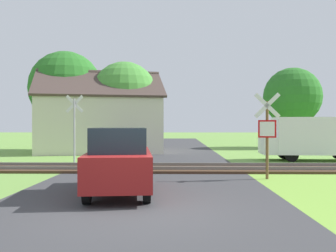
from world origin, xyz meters
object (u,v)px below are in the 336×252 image
tree_far (292,97)px  mail_truck (312,137)px  stop_sign_near (267,131)px  parked_car (119,160)px  house (99,123)px  tree_left (66,88)px  crossing_sign_far (74,123)px  tree_center (124,95)px

tree_far → mail_truck: tree_far is taller
stop_sign_near → parked_car: stop_sign_near is taller
house → parked_car: bearing=-89.0°
mail_truck → parked_car: size_ratio=1.20×
tree_left → parked_car: bearing=-69.0°
house → tree_far: size_ratio=1.46×
stop_sign_near → crossing_sign_far: crossing_sign_far is taller
mail_truck → parked_car: 12.74m
crossing_sign_far → tree_center: (1.46, 7.37, 1.99)m
house → mail_truck: 13.73m
crossing_sign_far → house: (-0.25, 7.23, 0.08)m
crossing_sign_far → tree_far: tree_far is taller
tree_left → parked_car: tree_left is taller
stop_sign_near → house: bearing=-43.9°
crossing_sign_far → tree_center: tree_center is taller
tree_far → mail_truck: (-2.35, -10.84, -2.88)m
tree_far → mail_truck: size_ratio=1.29×
stop_sign_near → tree_center: (-6.63, 12.84, 2.25)m
house → tree_far: 15.56m
mail_truck → parked_car: bearing=140.5°
tree_center → mail_truck: tree_center is taller
tree_left → crossing_sign_far: bearing=-70.8°
crossing_sign_far → tree_far: bearing=38.4°
mail_truck → tree_center: bearing=62.8°
stop_sign_near → tree_center: tree_center is taller
parked_car → house: bearing=97.5°
crossing_sign_far → tree_left: size_ratio=0.47×
tree_left → house: bearing=-21.1°
tree_center → mail_truck: 12.55m
tree_far → tree_center: bearing=-160.2°
stop_sign_near → tree_center: 14.63m
stop_sign_near → house: 15.20m
crossing_sign_far → house: house is taller
crossing_sign_far → tree_center: size_ratio=0.54×
house → tree_center: size_ratio=1.52×
house → tree_center: 2.57m
tree_far → mail_truck: 11.46m
stop_sign_near → parked_car: (-4.65, -2.72, -0.76)m
stop_sign_near → tree_left: (-10.96, 13.71, 2.81)m
parked_car → tree_far: bearing=55.6°
tree_left → mail_truck: 16.82m
tree_far → parked_car: tree_far is taller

